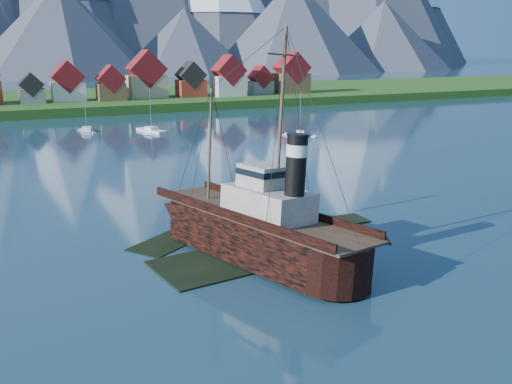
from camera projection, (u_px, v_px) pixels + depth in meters
name	position (u px, v px, depth m)	size (l,w,h in m)	color
ground	(256.00, 249.00, 64.65)	(1400.00, 1400.00, 0.00)	#1A384B
shoal	(262.00, 244.00, 67.34)	(31.71, 21.24, 1.14)	black
shore_bank	(70.00, 105.00, 214.45)	(600.00, 80.00, 3.20)	#234E16
seawall	(85.00, 116.00, 180.97)	(600.00, 2.50, 2.00)	#3F3D38
tugboat_wreck	(249.00, 225.00, 62.83)	(7.51, 32.38, 25.66)	black
sailboat_d	(300.00, 135.00, 142.42)	(6.01, 8.41, 11.55)	white
sailboat_e	(151.00, 131.00, 149.24)	(6.11, 10.48, 11.89)	white
sailboat_f	(87.00, 131.00, 148.93)	(3.93, 9.26, 12.13)	white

